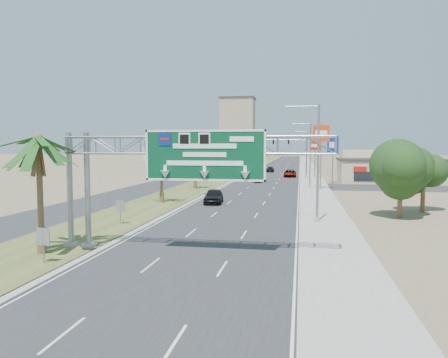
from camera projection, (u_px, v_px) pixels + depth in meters
ground at (139, 317)px, 16.77m from camera, size 600.00×600.00×0.00m
road at (279, 169)px, 124.80m from camera, size 12.00×300.00×0.02m
sidewalk_right at (309, 169)px, 123.34m from camera, size 4.00×300.00×0.10m
median_grass at (244, 168)px, 126.52m from camera, size 7.00×300.00×0.12m
opposing_road at (221, 168)px, 127.73m from camera, size 8.00×300.00×0.02m
sign_gantry at (181, 154)px, 26.24m from camera, size 16.75×1.24×7.50m
palm_near at (38, 140)px, 25.68m from camera, size 5.70×5.70×8.35m
palm_row_b at (161, 160)px, 49.46m from camera, size 3.99×3.99×5.95m
palm_row_c at (195, 152)px, 65.12m from camera, size 3.99×3.99×6.75m
palm_row_d at (218, 157)px, 82.89m from camera, size 3.99×3.99×5.45m
palm_row_e at (233, 152)px, 101.50m from camera, size 3.99×3.99×6.15m
palm_row_f at (246, 152)px, 126.08m from camera, size 3.99×3.99×5.75m
streetlight_near at (315, 168)px, 36.76m from camera, size 3.27×0.44×10.00m
streetlight_mid at (309, 158)px, 66.23m from camera, size 3.27×0.44×10.00m
streetlight_far at (306, 154)px, 101.58m from camera, size 3.27×0.44×10.00m
signal_mast at (296, 154)px, 86.20m from camera, size 10.28×0.71×8.00m
store_building at (391, 171)px, 77.65m from camera, size 18.00×10.00×4.00m
oak_near at (401, 168)px, 39.38m from camera, size 4.50×4.50×6.80m
oak_far at (424, 174)px, 42.85m from camera, size 3.50×3.50×5.60m
median_signback_a at (43, 239)px, 23.90m from camera, size 0.75×0.08×2.08m
median_signback_b at (120, 208)px, 35.80m from camera, size 0.75×0.08×2.08m
tower_distant at (238, 128)px, 266.47m from camera, size 20.00×16.00×35.00m
building_distant_left at (176, 154)px, 181.43m from camera, size 24.00×14.00×6.00m
building_distant_right at (372, 158)px, 148.91m from camera, size 20.00×12.00×5.00m
car_left_lane at (214, 196)px, 49.61m from camera, size 2.38×5.01×1.66m
car_mid_lane at (258, 178)px, 78.29m from camera, size 1.94×4.63×1.49m
car_right_lane at (290, 173)px, 91.42m from camera, size 2.55×5.45×1.51m
car_far at (270, 169)px, 108.40m from camera, size 1.85×4.47×1.29m
pole_sign_red_near at (321, 138)px, 64.09m from camera, size 2.41×0.39×9.76m
pole_sign_blue at (333, 147)px, 75.46m from camera, size 1.97×1.03×8.38m
pole_sign_red_far at (315, 148)px, 90.22m from camera, size 2.21×0.40×7.67m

